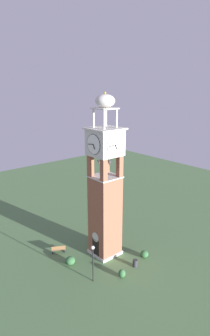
% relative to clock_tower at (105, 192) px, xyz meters
% --- Properties ---
extents(ground, '(80.00, 80.00, 0.00)m').
position_rel_clock_tower_xyz_m(ground, '(0.00, 0.00, -7.57)').
color(ground, '#517547').
extents(clock_tower, '(3.36, 3.36, 18.18)m').
position_rel_clock_tower_xyz_m(clock_tower, '(0.00, 0.00, 0.00)').
color(clock_tower, '#93543D').
rests_on(clock_tower, ground).
extents(park_bench, '(1.17, 1.61, 0.95)m').
position_rel_clock_tower_xyz_m(park_bench, '(-3.47, -4.13, -7.08)').
color(park_bench, brown).
rests_on(park_bench, ground).
extents(lamp_post, '(0.36, 0.36, 3.96)m').
position_rel_clock_tower_xyz_m(lamp_post, '(3.01, -4.11, -4.83)').
color(lamp_post, black).
rests_on(lamp_post, ground).
extents(trash_bin, '(0.52, 0.52, 0.80)m').
position_rel_clock_tower_xyz_m(trash_bin, '(4.09, 0.78, -7.17)').
color(trash_bin, '#2D2D33').
rests_on(trash_bin, ground).
extents(shrub_near_entry, '(1.07, 1.07, 0.91)m').
position_rel_clock_tower_xyz_m(shrub_near_entry, '(-0.74, -4.33, -7.11)').
color(shrub_near_entry, '#336638').
rests_on(shrub_near_entry, ground).
extents(shrub_left_of_tower, '(0.94, 0.94, 0.79)m').
position_rel_clock_tower_xyz_m(shrub_left_of_tower, '(3.57, 2.82, -7.17)').
color(shrub_left_of_tower, '#336638').
rests_on(shrub_left_of_tower, ground).
extents(shrub_behind_bench, '(0.73, 0.73, 0.87)m').
position_rel_clock_tower_xyz_m(shrub_behind_bench, '(4.45, -1.53, -7.13)').
color(shrub_behind_bench, '#336638').
rests_on(shrub_behind_bench, ground).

